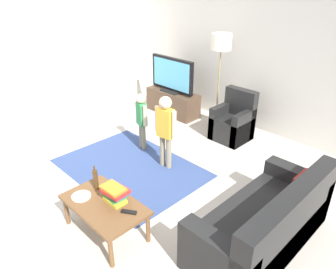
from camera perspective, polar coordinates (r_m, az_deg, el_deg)
name	(u,v)px	position (r m, az deg, el deg)	size (l,w,h in m)	color
ground	(138,189)	(4.60, -5.41, -9.64)	(7.80, 7.80, 0.00)	beige
wall_back	(263,58)	(6.19, 16.46, 12.92)	(6.00, 0.12, 2.70)	silver
wall_left	(29,58)	(6.49, -23.54, 12.44)	(0.12, 6.00, 2.70)	silver
area_rug	(130,168)	(5.06, -6.70, -5.89)	(2.20, 1.60, 0.01)	#33477A
tv_stand	(173,103)	(6.89, 0.83, 5.70)	(1.20, 0.44, 0.50)	#4C3828
tv	(172,75)	(6.68, 0.73, 10.49)	(1.10, 0.28, 0.71)	black
couch	(268,226)	(3.75, 17.32, -15.21)	(0.80, 1.80, 0.86)	black
armchair	(234,123)	(5.91, 11.62, 2.01)	(0.60, 0.60, 0.90)	black
floor_lamp	(221,47)	(5.98, 9.42, 15.08)	(0.36, 0.36, 1.78)	#262626
child_near_tv	(142,116)	(5.34, -4.72, 3.21)	(0.32, 0.17, 0.99)	gray
child_center	(165,126)	(4.74, -0.46, 1.52)	(0.39, 0.19, 1.16)	gray
coffee_table	(104,207)	(3.77, -11.24, -12.48)	(1.00, 0.60, 0.42)	brown
book_stack	(115,193)	(3.69, -9.39, -10.31)	(0.31, 0.25, 0.18)	yellow
bottle	(96,179)	(3.91, -12.76, -7.74)	(0.06, 0.06, 0.31)	#4C3319
tv_remote	(129,212)	(3.56, -6.98, -13.51)	(0.17, 0.05, 0.02)	black
plate	(81,196)	(3.88, -15.17, -10.55)	(0.22, 0.22, 0.02)	white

